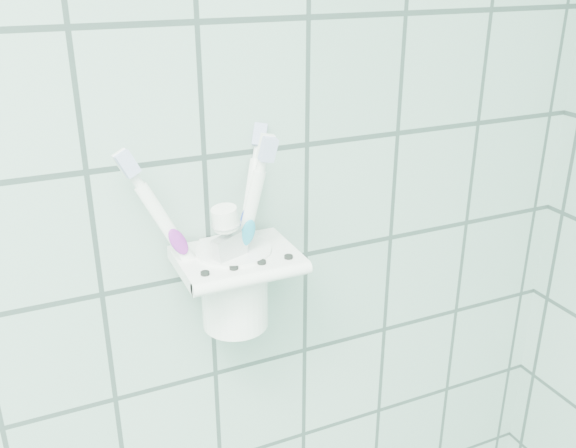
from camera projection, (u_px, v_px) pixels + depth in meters
The scene contains 6 objects.
holder_bracket at pixel (236, 260), 0.60m from camera, with size 0.11×0.10×0.03m.
cup at pixel (234, 283), 0.61m from camera, with size 0.07×0.07×0.08m.
toothbrush_pink at pixel (225, 229), 0.58m from camera, with size 0.08×0.03×0.19m.
toothbrush_blue at pixel (230, 230), 0.58m from camera, with size 0.06×0.07×0.19m.
toothbrush_orange at pixel (221, 228), 0.59m from camera, with size 0.04×0.03×0.19m.
toothpaste_tube at pixel (239, 254), 0.59m from camera, with size 0.05×0.04×0.13m.
Camera 1 is at (0.48, 0.64, 1.55)m, focal length 40.00 mm.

